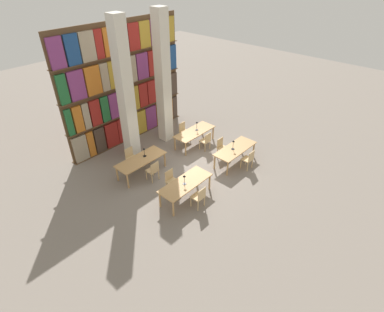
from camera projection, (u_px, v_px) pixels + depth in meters
The scene contains 20 objects.
ground_plane at pixel (190, 167), 12.98m from camera, with size 40.00×40.00×0.00m, color gray.
bookshelf_bank at pixel (126, 86), 13.70m from camera, with size 6.48×0.35×5.50m.
pillar_left at pixel (125, 94), 12.09m from camera, with size 0.52×0.52×6.00m.
pillar_center at pixel (163, 80), 13.38m from camera, with size 0.52×0.52×6.00m.
reading_table_0 at pixel (186, 184), 11.01m from camera, with size 2.15×0.84×0.72m.
chair_0 at pixel (199, 197), 10.68m from camera, with size 0.42×0.40×0.89m.
chair_1 at pixel (171, 180), 11.46m from camera, with size 0.42×0.40×0.89m.
desk_lamp_0 at pixel (184, 178), 10.75m from camera, with size 0.14×0.14×0.41m.
reading_table_1 at pixel (235, 150), 12.96m from camera, with size 2.15×0.84×0.72m.
chair_2 at pixel (248, 159), 12.65m from camera, with size 0.42×0.40×0.89m.
chair_3 at pixel (222, 147), 13.44m from camera, with size 0.42×0.40×0.89m.
desk_lamp_1 at pixel (233, 143), 12.69m from camera, with size 0.14×0.14×0.44m.
reading_table_2 at pixel (141, 161), 12.28m from camera, with size 2.15×0.84×0.72m.
chair_4 at pixel (153, 170), 11.99m from camera, with size 0.42×0.40×0.89m.
chair_5 at pixel (131, 157), 12.77m from camera, with size 0.42×0.40×0.89m.
desk_lamp_2 at pixel (144, 151), 12.26m from camera, with size 0.14×0.14×0.40m.
reading_table_3 at pixel (195, 133), 14.21m from camera, with size 2.15×0.84×0.72m.
chair_6 at pixel (206, 141), 13.90m from camera, with size 0.42×0.40×0.89m.
chair_7 at pixel (184, 131), 14.69m from camera, with size 0.42×0.40×0.89m.
desk_lamp_3 at pixel (197, 124), 14.09m from camera, with size 0.14×0.14×0.45m.
Camera 1 is at (-7.72, -7.10, 7.66)m, focal length 28.00 mm.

